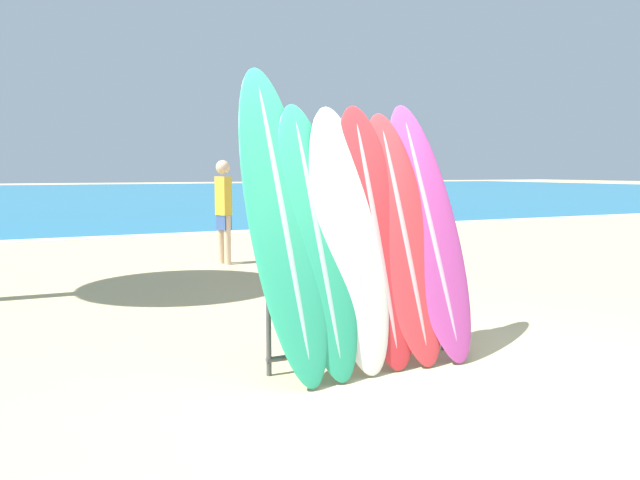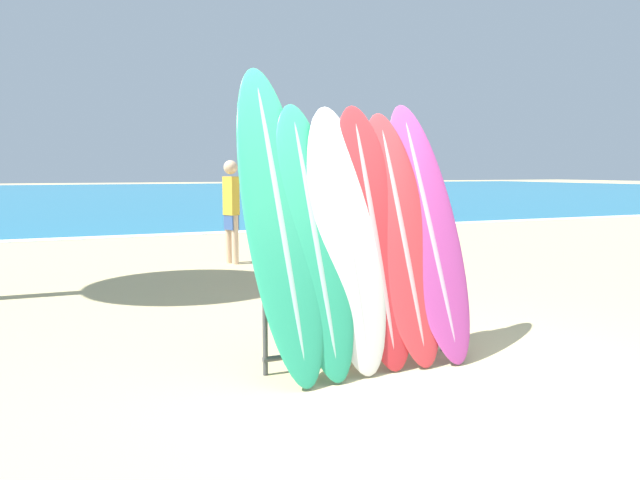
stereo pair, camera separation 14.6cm
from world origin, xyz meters
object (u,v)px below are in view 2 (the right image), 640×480
at_px(surfboard_slot_5, 428,227).
at_px(person_mid_beach, 340,213).
at_px(surfboard_rack, 360,304).
at_px(surfboard_slot_4, 401,234).
at_px(surfboard_slot_2, 346,234).
at_px(person_near_water, 231,208).
at_px(surfboard_slot_0, 279,215).
at_px(surfboard_slot_1, 313,234).
at_px(person_far_left, 312,212).
at_px(surfboard_slot_3, 373,232).

bearing_deg(surfboard_slot_5, person_mid_beach, 73.20).
xyz_separation_m(surfboard_rack, surfboard_slot_4, (0.39, 0.03, 0.54)).
height_order(surfboard_slot_2, person_near_water, surfboard_slot_2).
bearing_deg(surfboard_rack, person_mid_beach, 66.28).
distance_m(person_near_water, person_mid_beach, 1.80).
distance_m(surfboard_slot_0, surfboard_slot_5, 1.31).
relative_size(surfboard_slot_1, person_near_water, 1.23).
distance_m(person_mid_beach, person_far_left, 1.73).
height_order(surfboard_slot_2, surfboard_slot_3, surfboard_slot_3).
distance_m(surfboard_rack, surfboard_slot_1, 0.69).
xyz_separation_m(surfboard_slot_2, person_mid_beach, (2.19, 4.68, -0.18)).
height_order(surfboard_slot_4, person_far_left, surfboard_slot_4).
distance_m(surfboard_slot_1, surfboard_slot_4, 0.78).
bearing_deg(surfboard_slot_0, surfboard_slot_4, -5.29).
bearing_deg(surfboard_slot_0, person_far_left, 63.14).
height_order(surfboard_slot_0, person_near_water, surfboard_slot_0).
bearing_deg(surfboard_slot_3, person_mid_beach, 67.48).
xyz_separation_m(surfboard_slot_0, surfboard_slot_3, (0.77, -0.09, -0.15)).
bearing_deg(surfboard_slot_4, surfboard_slot_3, 178.01).
bearing_deg(person_far_left, surfboard_slot_1, -127.91).
xyz_separation_m(surfboard_slot_1, surfboard_slot_3, (0.52, -0.01, -0.00)).
relative_size(surfboard_slot_0, surfboard_slot_4, 1.18).
height_order(surfboard_slot_4, surfboard_slot_5, surfboard_slot_5).
distance_m(surfboard_slot_4, surfboard_slot_5, 0.28).
xyz_separation_m(surfboard_slot_0, surfboard_slot_4, (1.03, -0.10, -0.18)).
height_order(surfboard_rack, surfboard_slot_1, surfboard_slot_1).
distance_m(surfboard_slot_2, surfboard_slot_4, 0.50).
xyz_separation_m(surfboard_slot_3, surfboard_slot_4, (0.26, -0.01, -0.03)).
bearing_deg(surfboard_slot_4, surfboard_slot_0, 174.71).
distance_m(surfboard_slot_1, person_near_water, 5.65).
bearing_deg(surfboard_slot_3, surfboard_slot_4, -1.99).
bearing_deg(person_mid_beach, surfboard_slot_3, -125.92).
xyz_separation_m(surfboard_slot_5, person_near_water, (-0.15, 5.56, -0.13)).
bearing_deg(surfboard_slot_1, person_far_left, 67.30).
bearing_deg(surfboard_rack, person_far_left, 73.44).
bearing_deg(person_mid_beach, surfboard_slot_2, -128.42).
bearing_deg(surfboard_slot_3, surfboard_slot_0, 173.63).
distance_m(surfboard_slot_4, person_far_left, 3.39).
bearing_deg(person_near_water, surfboard_slot_1, -32.38).
height_order(surfboard_slot_1, surfboard_slot_3, surfboard_slot_1).
relative_size(surfboard_slot_2, person_near_water, 1.22).
relative_size(surfboard_slot_3, person_far_left, 1.16).
relative_size(surfboard_slot_2, person_far_left, 1.15).
distance_m(surfboard_slot_3, person_far_left, 3.43).
distance_m(surfboard_slot_0, surfboard_slot_2, 0.56).
xyz_separation_m(surfboard_slot_2, surfboard_slot_3, (0.25, 0.01, 0.01)).
distance_m(surfboard_rack, surfboard_slot_0, 0.97).
xyz_separation_m(surfboard_slot_4, surfboard_slot_5, (0.28, 0.03, 0.04)).
distance_m(surfboard_slot_4, person_mid_beach, 4.98).
height_order(surfboard_slot_5, person_far_left, surfboard_slot_5).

